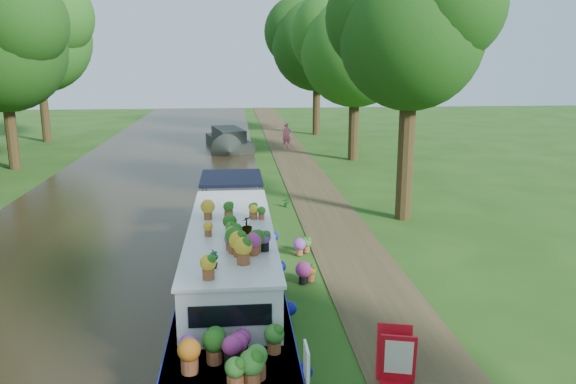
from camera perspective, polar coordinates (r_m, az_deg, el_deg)
The scene contains 13 objects.
ground at distance 16.90m, azimuth 2.05°, elevation -5.86°, with size 100.00×100.00×0.00m, color #1E4511.
canal_water at distance 17.21m, azimuth -18.30°, elevation -6.16°, with size 10.00×100.00×0.02m, color black.
towpath at distance 17.09m, azimuth 6.06°, elevation -5.65°, with size 2.20×100.00×0.03m, color #41351E.
plant_boat at distance 13.05m, azimuth -5.75°, elevation -7.86°, with size 2.29×13.52×2.26m.
tree_near_overhang at distance 19.81m, azimuth 12.38°, elevation 16.08°, with size 5.52×5.28×8.99m.
tree_near_mid at distance 31.61m, azimuth 6.84°, elevation 14.87°, with size 6.90×6.60×9.40m.
tree_near_far at distance 42.37m, azimuth 2.94°, elevation 15.37°, with size 7.59×7.26×10.30m.
tree_far_c at distance 32.02m, azimuth -27.13°, elevation 13.68°, with size 7.13×6.82×9.59m.
tree_far_d at distance 41.99m, azimuth -24.17°, elevation 14.75°, with size 8.05×7.70×10.85m.
second_boat at distance 35.82m, azimuth -6.05°, elevation 5.22°, with size 3.19×7.06×1.30m.
sandwich_board at distance 10.37m, azimuth 10.93°, elevation -16.27°, with size 0.66×0.63×0.99m.
pedestrian_pink at distance 35.79m, azimuth -0.13°, elevation 5.76°, with size 0.58×0.38×1.59m, color #CA536A.
verge_plant at distance 21.59m, azimuth -0.09°, elevation -1.05°, with size 0.33×0.29×0.37m, color #1B5B1E.
Camera 1 is at (-2.10, -15.82, 5.56)m, focal length 35.00 mm.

